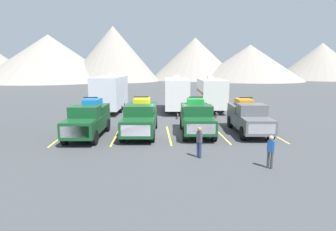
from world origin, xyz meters
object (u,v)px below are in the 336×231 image
(camper_trailer_c, at_px, (211,93))
(person_a, at_px, (199,140))
(pickup_truck_c, at_px, (197,117))
(person_b, at_px, (271,150))
(pickup_truck_a, at_px, (88,119))
(pickup_truck_d, at_px, (248,117))
(camper_trailer_a, at_px, (111,92))
(pickup_truck_b, at_px, (141,117))
(camper_trailer_b, at_px, (177,93))

(camper_trailer_c, xyz_separation_m, person_a, (-3.83, -15.44, -0.99))
(pickup_truck_c, distance_m, person_a, 5.39)
(person_b, bearing_deg, pickup_truck_a, 145.89)
(pickup_truck_a, distance_m, pickup_truck_d, 11.20)
(pickup_truck_d, xyz_separation_m, camper_trailer_a, (-11.23, 10.40, 0.92))
(pickup_truck_a, xyz_separation_m, pickup_truck_b, (3.48, 0.65, -0.04))
(pickup_truck_c, bearing_deg, person_a, -97.38)
(camper_trailer_c, bearing_deg, pickup_truck_b, -125.60)
(pickup_truck_d, relative_size, camper_trailer_c, 0.77)
(camper_trailer_a, bearing_deg, person_a, -66.87)
(pickup_truck_a, distance_m, person_a, 8.34)
(pickup_truck_c, distance_m, pickup_truck_d, 3.76)
(pickup_truck_a, relative_size, camper_trailer_a, 0.61)
(pickup_truck_a, height_order, pickup_truck_b, pickup_truck_a)
(pickup_truck_a, relative_size, camper_trailer_c, 0.73)
(pickup_truck_d, distance_m, person_b, 7.34)
(pickup_truck_b, xyz_separation_m, pickup_truck_c, (3.94, -0.22, 0.02))
(pickup_truck_c, height_order, camper_trailer_c, camper_trailer_c)
(pickup_truck_c, distance_m, camper_trailer_a, 12.96)
(camper_trailer_b, distance_m, person_a, 15.45)
(pickup_truck_a, height_order, person_a, pickup_truck_a)
(pickup_truck_a, height_order, camper_trailer_c, camper_trailer_c)
(pickup_truck_b, height_order, person_b, pickup_truck_b)
(camper_trailer_c, relative_size, person_b, 4.74)
(pickup_truck_b, height_order, camper_trailer_b, camper_trailer_b)
(person_a, xyz_separation_m, person_b, (3.06, -1.72, -0.04))
(person_a, bearing_deg, pickup_truck_c, 82.62)
(camper_trailer_a, distance_m, camper_trailer_c, 10.62)
(camper_trailer_b, bearing_deg, pickup_truck_a, -123.22)
(pickup_truck_b, bearing_deg, person_a, -59.67)
(camper_trailer_b, xyz_separation_m, camper_trailer_c, (3.68, 0.03, -0.05))
(person_b, bearing_deg, person_a, 150.62)
(pickup_truck_d, distance_m, camper_trailer_c, 10.00)
(camper_trailer_a, height_order, person_b, camper_trailer_a)
(camper_trailer_a, xyz_separation_m, camper_trailer_b, (6.92, -0.47, -0.10))
(camper_trailer_a, height_order, camper_trailer_c, camper_trailer_a)
(pickup_truck_a, bearing_deg, camper_trailer_b, 56.78)
(pickup_truck_a, xyz_separation_m, camper_trailer_c, (10.56, 10.53, 0.72))
(pickup_truck_b, relative_size, pickup_truck_c, 1.12)
(camper_trailer_b, distance_m, camper_trailer_c, 3.69)
(pickup_truck_d, bearing_deg, person_a, -129.02)
(pickup_truck_d, xyz_separation_m, camper_trailer_b, (-4.30, 9.92, 0.82))
(pickup_truck_b, height_order, camper_trailer_c, camper_trailer_c)
(person_b, bearing_deg, pickup_truck_d, 79.08)
(pickup_truck_b, xyz_separation_m, pickup_truck_d, (7.70, -0.07, -0.01))
(person_a, bearing_deg, camper_trailer_b, 89.48)
(pickup_truck_a, xyz_separation_m, person_a, (6.73, -4.91, -0.27))
(pickup_truck_b, bearing_deg, person_b, -49.09)
(camper_trailer_b, relative_size, person_a, 5.02)
(person_a, bearing_deg, pickup_truck_b, 120.33)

